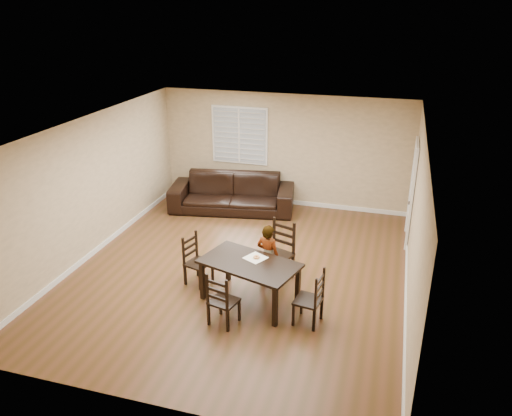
# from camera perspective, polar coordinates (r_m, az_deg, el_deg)

# --- Properties ---
(ground) EXTENTS (7.00, 7.00, 0.00)m
(ground) POSITION_cam_1_polar(r_m,az_deg,el_deg) (9.40, -1.84, -7.12)
(ground) COLOR brown
(ground) RESTS_ON ground
(room) EXTENTS (6.04, 7.04, 2.72)m
(room) POSITION_cam_1_polar(r_m,az_deg,el_deg) (8.80, -1.41, 3.68)
(room) COLOR #D1B78D
(room) RESTS_ON ground
(dining_table) EXTENTS (1.76, 1.30, 0.74)m
(dining_table) POSITION_cam_1_polar(r_m,az_deg,el_deg) (8.18, -0.74, -6.76)
(dining_table) COLOR black
(dining_table) RESTS_ON ground
(chair_near) EXTENTS (0.61, 0.59, 1.08)m
(chair_near) POSITION_cam_1_polar(r_m,az_deg,el_deg) (9.01, 2.90, -4.98)
(chair_near) COLOR black
(chair_near) RESTS_ON ground
(chair_far) EXTENTS (0.49, 0.47, 0.90)m
(chair_far) POSITION_cam_1_polar(r_m,az_deg,el_deg) (7.73, -4.17, -10.83)
(chair_far) COLOR black
(chair_far) RESTS_ON ground
(chair_left) EXTENTS (0.49, 0.50, 0.92)m
(chair_left) POSITION_cam_1_polar(r_m,az_deg,el_deg) (8.93, -7.16, -5.97)
(chair_left) COLOR black
(chair_left) RESTS_ON ground
(chair_right) EXTENTS (0.45, 0.47, 0.92)m
(chair_right) POSITION_cam_1_polar(r_m,az_deg,el_deg) (7.81, 6.76, -10.50)
(chair_right) COLOR black
(chair_right) RESTS_ON ground
(child) EXTENTS (0.48, 0.38, 1.18)m
(child) POSITION_cam_1_polar(r_m,az_deg,el_deg) (8.63, 1.37, -5.55)
(child) COLOR gray
(child) RESTS_ON ground
(napkin) EXTENTS (0.43, 0.43, 0.00)m
(napkin) POSITION_cam_1_polar(r_m,az_deg,el_deg) (8.26, -0.06, -5.71)
(napkin) COLOR white
(napkin) RESTS_ON dining_table
(donut) EXTENTS (0.11, 0.11, 0.04)m
(donut) POSITION_cam_1_polar(r_m,az_deg,el_deg) (8.24, 0.06, -5.61)
(donut) COLOR #D78E4D
(donut) RESTS_ON napkin
(sofa) EXTENTS (3.05, 1.60, 0.85)m
(sofa) POSITION_cam_1_polar(r_m,az_deg,el_deg) (11.88, -2.76, 1.72)
(sofa) COLOR black
(sofa) RESTS_ON ground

